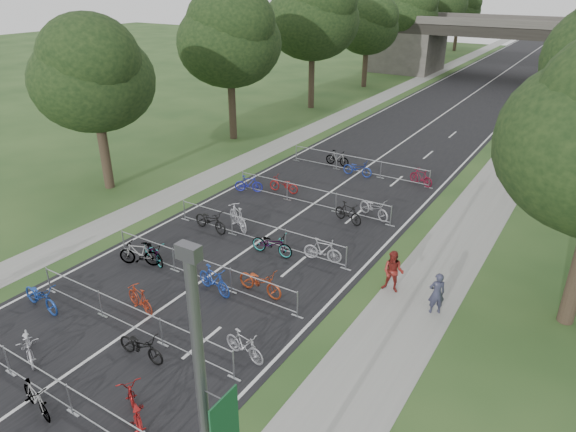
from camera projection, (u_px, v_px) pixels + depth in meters
The scene contains 42 objects.
road at pixel (461, 102), 51.02m from camera, with size 11.00×140.00×0.01m, color black.
sidewalk_right at pixel (549, 112), 47.16m from camera, with size 3.00×140.00×0.01m, color gray.
sidewalk_left at pixel (390, 94), 54.64m from camera, with size 2.00×140.00×0.01m, color gray.
lane_markings at pixel (461, 102), 51.03m from camera, with size 0.12×140.00×0.00m, color silver.
overpass_bridge at pixel (500, 48), 61.00m from camera, with size 31.00×8.00×7.05m.
tree_left_0 at pixel (93, 76), 27.68m from camera, with size 6.72×6.72×10.25m.
tree_left_1 at pixel (230, 39), 36.52m from camera, with size 7.56×7.56×11.53m.
tree_left_2 at pixel (313, 17), 45.36m from camera, with size 8.40×8.40×12.81m.
tree_left_3 at pixel (368, 26), 55.24m from camera, with size 6.72×6.72×10.25m.
tree_left_4 at pixel (408, 12), 64.08m from camera, with size 7.56×7.56×11.53m.
tree_left_5 at pixel (438, 1), 72.92m from camera, with size 8.40×8.40×12.81m.
tree_left_6 at pixel (460, 9), 82.79m from camera, with size 6.72×6.72×10.25m.
barrier_row_1 at pixel (37, 379), 15.27m from camera, with size 9.70×0.08×1.10m.
barrier_row_2 at pixel (130, 317), 18.03m from camera, with size 9.70×0.08×1.10m.
barrier_row_3 at pixel (201, 270), 20.94m from camera, with size 9.70×0.08×1.10m.
barrier_row_4 at pixel (258, 232), 24.00m from camera, with size 9.70×0.08×1.10m.
barrier_row_5 at pixel (311, 197), 27.83m from camera, with size 9.70×0.08×1.10m.
barrier_row_6 at pixel (358, 165), 32.42m from camera, with size 9.70×0.08×1.10m.
bike_5 at pixel (29, 345), 16.74m from camera, with size 0.66×1.88×0.99m, color #BAB8C1.
bike_6 at pixel (36, 399), 14.61m from camera, with size 0.48×1.69×1.02m, color #A9ACB1.
bike_7 at pixel (134, 409), 14.25m from camera, with size 0.70×2.00×1.05m, color maroon.
bike_8 at pixel (41, 297), 19.16m from camera, with size 0.73×2.10×1.10m, color navy.
bike_9 at pixel (140, 299), 19.14m from camera, with size 0.47×1.65×0.99m, color #9C2E16.
bike_10 at pixel (141, 346), 16.70m from camera, with size 0.66×1.88×0.99m, color black.
bike_11 at pixel (244, 345), 16.70m from camera, with size 0.48×1.69×1.02m, color #9D9CA4.
bike_12 at pixel (139, 254), 22.11m from camera, with size 0.53×1.86×1.12m, color #A9ACB1.
bike_13 at pixel (153, 251), 22.38m from camera, with size 0.68×1.94×1.02m, color #A9ACB1.
bike_14 at pixel (214, 280), 20.18m from camera, with size 0.53×1.89×1.14m, color navy.
bike_15 at pixel (260, 282), 20.10m from camera, with size 0.72×2.08×1.09m, color #9F3617.
bike_16 at pixel (211, 221), 25.11m from camera, with size 0.73×2.09×1.10m, color black.
bike_17 at pixel (238, 217), 25.28m from camera, with size 0.58×2.06×1.24m, color #B9B9C1.
bike_18 at pixel (272, 244), 22.95m from camera, with size 0.71×2.05×1.08m, color #A9ACB1.
bike_19 at pixel (323, 250), 22.43m from camera, with size 0.50×1.77×1.06m, color #A5A5AD.
bike_20 at pixel (249, 184), 29.66m from camera, with size 0.47×1.65×0.99m, color #1C229F.
bike_21 at pixel (284, 185), 29.61m from camera, with size 0.64×1.83×0.96m, color maroon.
bike_22 at pixel (348, 213), 25.95m from camera, with size 0.50×1.79×1.07m, color black.
bike_23 at pixel (374, 208), 26.49m from camera, with size 0.70×2.02×1.06m, color #A3A2AA.
bike_25 at pixel (337, 158), 33.79m from camera, with size 0.48×1.68×1.01m, color #A9ACB1.
bike_26 at pixel (358, 168), 32.04m from camera, with size 0.67×1.91×1.00m, color navy.
bike_27 at pixel (421, 177), 30.63m from camera, with size 0.47×1.68×1.01m, color maroon.
pedestrian_a at pixel (437, 293), 18.85m from camera, with size 0.61×0.40×1.68m, color #2E3046.
pedestrian_b at pixel (393, 272), 20.13m from camera, with size 0.85×0.67×1.76m, color maroon.
Camera 1 is at (12.61, -2.35, 11.44)m, focal length 32.00 mm.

